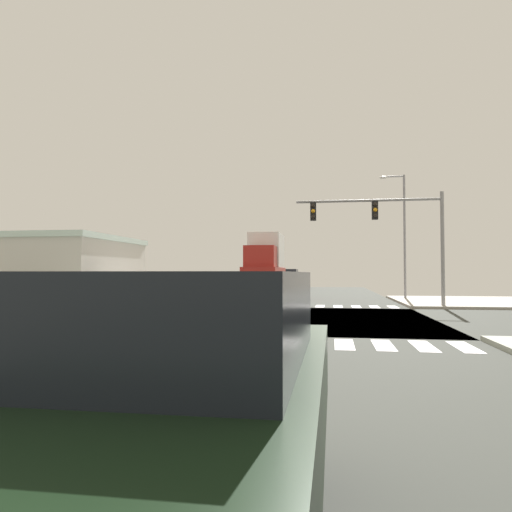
{
  "coord_description": "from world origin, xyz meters",
  "views": [
    {
      "loc": [
        2.95,
        -20.25,
        1.87
      ],
      "look_at": [
        -1.82,
        9.84,
        2.95
      ],
      "focal_mm": 33.87,
      "sensor_mm": 36.0,
      "label": 1
    }
  ],
  "objects_px": {
    "traffic_signal_mast": "(382,222)",
    "bank_building": "(51,267)",
    "box_truck_leading_1": "(265,264)",
    "street_lamp": "(401,226)",
    "sedan_queued_3": "(176,396)",
    "suv_trailing_1": "(290,277)",
    "sedan_crossing_2": "(276,282)"
  },
  "relations": [
    {
      "from": "sedan_queued_3",
      "to": "box_truck_leading_1",
      "type": "bearing_deg",
      "value": 96.96
    },
    {
      "from": "bank_building",
      "to": "box_truck_leading_1",
      "type": "relative_size",
      "value": 1.73
    },
    {
      "from": "sedan_queued_3",
      "to": "suv_trailing_1",
      "type": "relative_size",
      "value": 0.93
    },
    {
      "from": "sedan_queued_3",
      "to": "traffic_signal_mast",
      "type": "bearing_deg",
      "value": 81.36
    },
    {
      "from": "bank_building",
      "to": "sedan_crossing_2",
      "type": "relative_size",
      "value": 2.9
    },
    {
      "from": "street_lamp",
      "to": "suv_trailing_1",
      "type": "xyz_separation_m",
      "value": [
        -9.74,
        21.82,
        -3.81
      ]
    },
    {
      "from": "street_lamp",
      "to": "box_truck_leading_1",
      "type": "bearing_deg",
      "value": 176.07
    },
    {
      "from": "traffic_signal_mast",
      "to": "sedan_queued_3",
      "type": "xyz_separation_m",
      "value": [
        -3.67,
        -24.16,
        -3.56
      ]
    },
    {
      "from": "bank_building",
      "to": "sedan_crossing_2",
      "type": "xyz_separation_m",
      "value": [
        16.06,
        9.22,
        -1.2
      ]
    },
    {
      "from": "traffic_signal_mast",
      "to": "street_lamp",
      "type": "distance_m",
      "value": 8.21
    },
    {
      "from": "street_lamp",
      "to": "traffic_signal_mast",
      "type": "bearing_deg",
      "value": -104.68
    },
    {
      "from": "traffic_signal_mast",
      "to": "box_truck_leading_1",
      "type": "bearing_deg",
      "value": 131.74
    },
    {
      "from": "suv_trailing_1",
      "to": "traffic_signal_mast",
      "type": "bearing_deg",
      "value": 104.46
    },
    {
      "from": "traffic_signal_mast",
      "to": "bank_building",
      "type": "xyz_separation_m",
      "value": [
        -23.73,
        6.57,
        -2.36
      ]
    },
    {
      "from": "box_truck_leading_1",
      "to": "suv_trailing_1",
      "type": "relative_size",
      "value": 1.57
    },
    {
      "from": "bank_building",
      "to": "box_truck_leading_1",
      "type": "height_order",
      "value": "box_truck_leading_1"
    },
    {
      "from": "box_truck_leading_1",
      "to": "sedan_queued_3",
      "type": "bearing_deg",
      "value": 96.96
    },
    {
      "from": "bank_building",
      "to": "suv_trailing_1",
      "type": "bearing_deg",
      "value": 55.27
    },
    {
      "from": "box_truck_leading_1",
      "to": "suv_trailing_1",
      "type": "distance_m",
      "value": 21.18
    },
    {
      "from": "traffic_signal_mast",
      "to": "bank_building",
      "type": "relative_size",
      "value": 0.63
    },
    {
      "from": "bank_building",
      "to": "street_lamp",
      "type": "bearing_deg",
      "value": 3.0
    },
    {
      "from": "street_lamp",
      "to": "box_truck_leading_1",
      "type": "xyz_separation_m",
      "value": [
        -9.74,
        0.67,
        -2.64
      ]
    },
    {
      "from": "bank_building",
      "to": "suv_trailing_1",
      "type": "height_order",
      "value": "bank_building"
    },
    {
      "from": "traffic_signal_mast",
      "to": "street_lamp",
      "type": "xyz_separation_m",
      "value": [
        2.08,
        7.92,
        0.53
      ]
    },
    {
      "from": "suv_trailing_1",
      "to": "bank_building",
      "type": "bearing_deg",
      "value": 55.27
    },
    {
      "from": "traffic_signal_mast",
      "to": "sedan_crossing_2",
      "type": "distance_m",
      "value": 17.91
    },
    {
      "from": "sedan_queued_3",
      "to": "box_truck_leading_1",
      "type": "height_order",
      "value": "box_truck_leading_1"
    },
    {
      "from": "sedan_queued_3",
      "to": "suv_trailing_1",
      "type": "xyz_separation_m",
      "value": [
        -4.0,
        53.9,
        0.28
      ]
    },
    {
      "from": "traffic_signal_mast",
      "to": "box_truck_leading_1",
      "type": "distance_m",
      "value": 11.71
    },
    {
      "from": "sedan_crossing_2",
      "to": "box_truck_leading_1",
      "type": "relative_size",
      "value": 0.6
    },
    {
      "from": "street_lamp",
      "to": "sedan_queued_3",
      "type": "relative_size",
      "value": 2.05
    },
    {
      "from": "bank_building",
      "to": "sedan_crossing_2",
      "type": "height_order",
      "value": "bank_building"
    }
  ]
}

